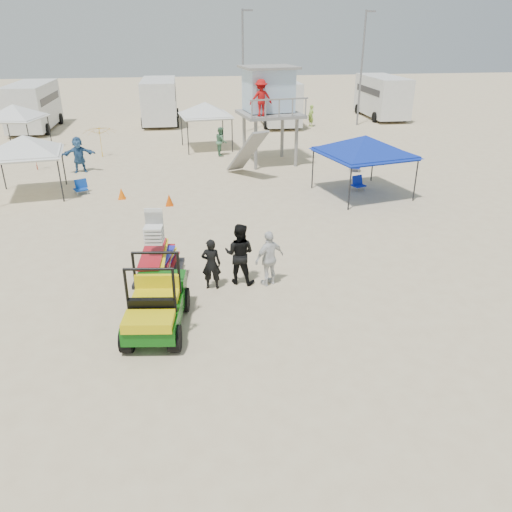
{
  "coord_description": "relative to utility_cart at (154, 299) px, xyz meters",
  "views": [
    {
      "loc": [
        -1.24,
        -9.24,
        7.05
      ],
      "look_at": [
        0.5,
        3.0,
        1.3
      ],
      "focal_mm": 35.0,
      "sensor_mm": 36.0,
      "label": 1
    }
  ],
  "objects": [
    {
      "name": "distant_beachgoers",
      "position": [
        -0.52,
        17.83,
        -0.02
      ],
      "size": [
        16.23,
        11.65,
        1.84
      ],
      "color": "#94BE47",
      "rests_on": "ground"
    },
    {
      "name": "canopy_white_b",
      "position": [
        -8.93,
        21.01,
        1.76
      ],
      "size": [
        3.34,
        3.34,
        3.2
      ],
      "color": "black",
      "rests_on": "ground"
    },
    {
      "name": "rv_far_right",
      "position": [
        17.22,
        29.78,
        0.9
      ],
      "size": [
        2.64,
        6.6,
        3.25
      ],
      "color": "silver",
      "rests_on": "ground"
    },
    {
      "name": "surf_trailer",
      "position": [
        0.01,
        2.34,
        -0.03
      ],
      "size": [
        1.47,
        2.4,
        2.12
      ],
      "color": "black",
      "rests_on": "ground"
    },
    {
      "name": "man_right",
      "position": [
        3.22,
        2.04,
        -0.05
      ],
      "size": [
        1.07,
        0.83,
        1.69
      ],
      "primitive_type": "imported",
      "rotation": [
        0.0,
        0.0,
        3.63
      ],
      "color": "silver",
      "rests_on": "ground"
    },
    {
      "name": "man_mid",
      "position": [
        2.37,
        2.29,
        0.04
      ],
      "size": [
        1.1,
        0.99,
        1.87
      ],
      "primitive_type": "imported",
      "rotation": [
        0.0,
        0.0,
        2.76
      ],
      "color": "black",
      "rests_on": "ground"
    },
    {
      "name": "light_pole_right",
      "position": [
        14.22,
        26.78,
        3.1
      ],
      "size": [
        0.14,
        0.14,
        8.0
      ],
      "primitive_type": "cylinder",
      "color": "slate",
      "rests_on": "ground"
    },
    {
      "name": "lifeguard_tower",
      "position": [
        5.51,
        16.4,
        2.8
      ],
      "size": [
        3.53,
        3.53,
        4.96
      ],
      "color": "gray",
      "rests_on": "ground"
    },
    {
      "name": "umbrella_b",
      "position": [
        -3.85,
        18.95,
        -0.02
      ],
      "size": [
        2.19,
        2.22,
        1.76
      ],
      "primitive_type": "imported",
      "rotation": [
        0.0,
        0.0,
        0.15
      ],
      "color": "gold",
      "rests_on": "ground"
    },
    {
      "name": "canopy_blue",
      "position": [
        8.79,
        10.04,
        1.63
      ],
      "size": [
        4.16,
        4.16,
        3.07
      ],
      "color": "black",
      "rests_on": "ground"
    },
    {
      "name": "canopy_white_c",
      "position": [
        2.31,
        20.29,
        1.78
      ],
      "size": [
        3.18,
        3.18,
        3.22
      ],
      "color": "black",
      "rests_on": "ground"
    },
    {
      "name": "umbrella_a",
      "position": [
        -6.91,
        16.5,
        -0.1
      ],
      "size": [
        1.93,
        1.96,
        1.6
      ],
      "primitive_type": "imported",
      "rotation": [
        0.0,
        0.0,
        0.11
      ],
      "color": "#A82711",
      "rests_on": "ground"
    },
    {
      "name": "beach_chair_c",
      "position": [
        9.79,
        13.96,
        -0.59
      ],
      "size": [
        0.71,
        0.78,
        0.64
      ],
      "color": "#0F20AC",
      "rests_on": "ground"
    },
    {
      "name": "beach_chair_a",
      "position": [
        -3.86,
        11.96,
        -0.59
      ],
      "size": [
        0.71,
        0.78,
        0.64
      ],
      "color": "#0E3A9B",
      "rests_on": "ground"
    },
    {
      "name": "cone_near",
      "position": [
        -1.95,
        10.89,
        -0.65
      ],
      "size": [
        0.34,
        0.34,
        0.5
      ],
      "primitive_type": "cone",
      "color": "#FD6507",
      "rests_on": "ground"
    },
    {
      "name": "canopy_white_a",
      "position": [
        -5.96,
        11.99,
        1.67
      ],
      "size": [
        3.24,
        3.24,
        3.11
      ],
      "color": "black",
      "rests_on": "ground"
    },
    {
      "name": "light_pole_left",
      "position": [
        5.22,
        25.28,
        3.1
      ],
      "size": [
        0.14,
        0.14,
        8.0
      ],
      "primitive_type": "cylinder",
      "color": "slate",
      "rests_on": "ground"
    },
    {
      "name": "beach_chair_b",
      "position": [
        8.89,
        10.76,
        -0.59
      ],
      "size": [
        0.68,
        0.74,
        0.64
      ],
      "color": "#0F26A9",
      "rests_on": "ground"
    },
    {
      "name": "ground",
      "position": [
        2.22,
        -1.72,
        -0.9
      ],
      "size": [
        140.0,
        140.0,
        0.0
      ],
      "primitive_type": "plane",
      "color": "beige",
      "rests_on": "ground"
    },
    {
      "name": "rv_mid_left",
      "position": [
        -0.78,
        29.78,
        0.9
      ],
      "size": [
        2.65,
        6.5,
        3.25
      ],
      "color": "silver",
      "rests_on": "ground"
    },
    {
      "name": "man_left",
      "position": [
        1.52,
        2.04,
        -0.12
      ],
      "size": [
        0.61,
        0.45,
        1.55
      ],
      "primitive_type": "imported",
      "rotation": [
        0.0,
        0.0,
        2.99
      ],
      "color": "black",
      "rests_on": "ground"
    },
    {
      "name": "rv_mid_right",
      "position": [
        8.22,
        28.28,
        0.9
      ],
      "size": [
        2.64,
        7.0,
        3.25
      ],
      "color": "silver",
      "rests_on": "ground"
    },
    {
      "name": "cone_far",
      "position": [
        0.16,
        9.68,
        -0.65
      ],
      "size": [
        0.34,
        0.34,
        0.5
      ],
      "primitive_type": "cone",
      "color": "#D64B06",
      "rests_on": "ground"
    },
    {
      "name": "utility_cart",
      "position": [
        0.0,
        0.0,
        0.0
      ],
      "size": [
        1.56,
        2.67,
        1.93
      ],
      "color": "#0C4F0E",
      "rests_on": "ground"
    },
    {
      "name": "rv_far_left",
      "position": [
        -9.78,
        28.28,
        0.9
      ],
      "size": [
        2.64,
        6.8,
        3.25
      ],
      "color": "silver",
      "rests_on": "ground"
    }
  ]
}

